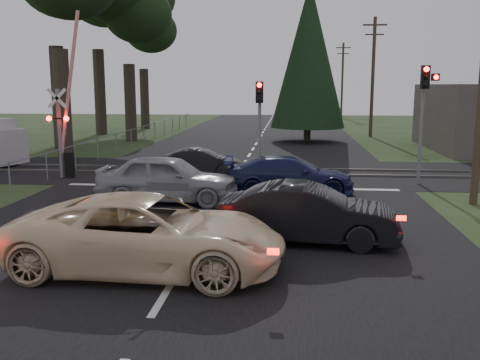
# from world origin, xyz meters

# --- Properties ---
(ground) EXTENTS (120.00, 120.00, 0.00)m
(ground) POSITION_xyz_m (0.00, 0.00, 0.00)
(ground) COLOR #283719
(ground) RESTS_ON ground
(road) EXTENTS (14.00, 100.00, 0.01)m
(road) POSITION_xyz_m (0.00, 10.00, 0.01)
(road) COLOR black
(road) RESTS_ON ground
(rail_corridor) EXTENTS (120.00, 8.00, 0.01)m
(rail_corridor) POSITION_xyz_m (0.00, 12.00, 0.01)
(rail_corridor) COLOR black
(rail_corridor) RESTS_ON ground
(stop_line) EXTENTS (13.00, 0.35, 0.00)m
(stop_line) POSITION_xyz_m (0.00, 8.20, 0.01)
(stop_line) COLOR silver
(stop_line) RESTS_ON ground
(rail_near) EXTENTS (120.00, 0.12, 0.10)m
(rail_near) POSITION_xyz_m (0.00, 11.20, 0.05)
(rail_near) COLOR #59544C
(rail_near) RESTS_ON ground
(rail_far) EXTENTS (120.00, 0.12, 0.10)m
(rail_far) POSITION_xyz_m (0.00, 12.80, 0.05)
(rail_far) COLOR #59544C
(rail_far) RESTS_ON ground
(crossing_signal) EXTENTS (1.62, 0.38, 6.96)m
(crossing_signal) POSITION_xyz_m (-7.27, 9.79, 2.06)
(crossing_signal) COLOR slate
(crossing_signal) RESTS_ON ground
(traffic_signal_right) EXTENTS (0.68, 0.48, 4.70)m
(traffic_signal_right) POSITION_xyz_m (7.55, 9.47, 3.31)
(traffic_signal_right) COLOR slate
(traffic_signal_right) RESTS_ON ground
(traffic_signal_center) EXTENTS (0.32, 0.48, 4.10)m
(traffic_signal_center) POSITION_xyz_m (1.00, 10.68, 2.81)
(traffic_signal_center) COLOR slate
(traffic_signal_center) RESTS_ON ground
(utility_pole_mid) EXTENTS (1.80, 0.26, 9.00)m
(utility_pole_mid) POSITION_xyz_m (8.50, 30.00, 4.73)
(utility_pole_mid) COLOR #4C3D2D
(utility_pole_mid) RESTS_ON ground
(utility_pole_far) EXTENTS (1.80, 0.26, 9.00)m
(utility_pole_far) POSITION_xyz_m (8.50, 55.00, 4.73)
(utility_pole_far) COLOR #4C3D2D
(utility_pole_far) RESTS_ON ground
(euc_tree_c) EXTENTS (6.00, 6.00, 13.20)m
(euc_tree_c) POSITION_xyz_m (-9.00, 25.00, 9.51)
(euc_tree_c) COLOR #473D33
(euc_tree_c) RESTS_ON ground
(euc_tree_e) EXTENTS (6.00, 6.00, 13.20)m
(euc_tree_e) POSITION_xyz_m (-11.00, 36.00, 9.51)
(euc_tree_e) COLOR #473D33
(euc_tree_e) RESTS_ON ground
(conifer_tree) EXTENTS (5.20, 5.20, 11.00)m
(conifer_tree) POSITION_xyz_m (3.50, 26.00, 5.99)
(conifer_tree) COLOR #473D33
(conifer_tree) RESTS_ON ground
(fence_left) EXTENTS (0.10, 36.00, 1.20)m
(fence_left) POSITION_xyz_m (-7.80, 22.50, 0.00)
(fence_left) COLOR slate
(fence_left) RESTS_ON ground
(cream_coupe) EXTENTS (5.97, 2.93, 1.63)m
(cream_coupe) POSITION_xyz_m (-0.65, -1.44, 0.82)
(cream_coupe) COLOR beige
(cream_coupe) RESTS_ON ground
(dark_hatchback) EXTENTS (4.64, 2.01, 1.49)m
(dark_hatchback) POSITION_xyz_m (2.82, 1.00, 0.74)
(dark_hatchback) COLOR black
(dark_hatchback) RESTS_ON ground
(silver_car) EXTENTS (4.83, 2.08, 1.62)m
(silver_car) POSITION_xyz_m (-1.80, 5.36, 0.81)
(silver_car) COLOR gray
(silver_car) RESTS_ON ground
(blue_sedan) EXTENTS (4.92, 2.40, 1.38)m
(blue_sedan) POSITION_xyz_m (2.29, 7.18, 0.69)
(blue_sedan) COLOR #181D49
(blue_sedan) RESTS_ON ground
(dark_car_far) EXTENTS (3.58, 1.36, 1.17)m
(dark_car_far) POSITION_xyz_m (-1.59, 10.97, 0.58)
(dark_car_far) COLOR black
(dark_car_far) RESTS_ON ground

